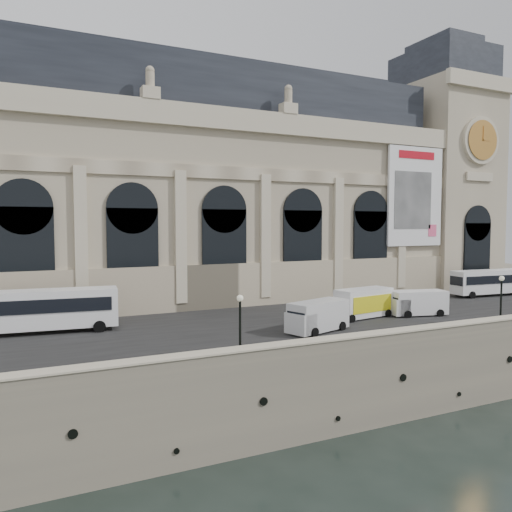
{
  "coord_description": "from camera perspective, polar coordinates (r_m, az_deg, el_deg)",
  "views": [
    {
      "loc": [
        -24.43,
        -29.18,
        15.44
      ],
      "look_at": [
        -0.07,
        22.0,
        11.75
      ],
      "focal_mm": 35.0,
      "sensor_mm": 36.0,
      "label": 1
    }
  ],
  "objects": [
    {
      "name": "van_c",
      "position": [
        53.7,
        17.75,
        -5.15
      ],
      "size": [
        6.15,
        3.47,
        2.58
      ],
      "color": "white",
      "rests_on": "quay"
    },
    {
      "name": "ground",
      "position": [
        41.07,
        14.14,
        -18.47
      ],
      "size": [
        260.0,
        260.0,
        0.0
      ],
      "primitive_type": "plane",
      "color": "black",
      "rests_on": "ground"
    },
    {
      "name": "street",
      "position": [
        50.5,
        4.01,
        -7.02
      ],
      "size": [
        160.0,
        24.0,
        0.06
      ],
      "primitive_type": "cube",
      "color": "#2D2D2D",
      "rests_on": "quay"
    },
    {
      "name": "lamp_left",
      "position": [
        34.8,
        -1.83,
        -8.18
      ],
      "size": [
        0.46,
        0.46,
        4.54
      ],
      "color": "black",
      "rests_on": "quay"
    },
    {
      "name": "box_truck",
      "position": [
        50.88,
        11.89,
        -5.35
      ],
      "size": [
        7.59,
        3.51,
        2.95
      ],
      "color": "white",
      "rests_on": "quay"
    },
    {
      "name": "quay",
      "position": [
        69.79,
        -4.57,
        -6.55
      ],
      "size": [
        160.0,
        70.0,
        6.0
      ],
      "primitive_type": "cube",
      "color": "gray",
      "rests_on": "ground"
    },
    {
      "name": "van_b",
      "position": [
        43.74,
        6.84,
        -6.91
      ],
      "size": [
        6.49,
        4.02,
        2.71
      ],
      "color": "silver",
      "rests_on": "quay"
    },
    {
      "name": "bus_right",
      "position": [
        71.96,
        25.3,
        -2.64
      ],
      "size": [
        11.69,
        3.5,
        3.39
      ],
      "color": "white",
      "rests_on": "quay"
    },
    {
      "name": "museum",
      "position": [
        62.96,
        -8.42,
        7.59
      ],
      "size": [
        69.0,
        18.7,
        29.1
      ],
      "color": "#C4B596",
      "rests_on": "quay"
    },
    {
      "name": "lamp_right",
      "position": [
        51.48,
        26.2,
        -4.62
      ],
      "size": [
        0.47,
        0.47,
        4.63
      ],
      "color": "black",
      "rests_on": "quay"
    },
    {
      "name": "bus_left",
      "position": [
        46.74,
        -23.43,
        -5.61
      ],
      "size": [
        12.95,
        4.11,
        3.75
      ],
      "color": "white",
      "rests_on": "quay"
    },
    {
      "name": "parapet",
      "position": [
        39.52,
        13.74,
        -9.28
      ],
      "size": [
        160.0,
        1.4,
        1.21
      ],
      "color": "gray",
      "rests_on": "quay"
    },
    {
      "name": "clock_pavilion",
      "position": [
        82.09,
        20.37,
        9.08
      ],
      "size": [
        13.0,
        14.72,
        36.7
      ],
      "color": "#C4B596",
      "rests_on": "quay"
    }
  ]
}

